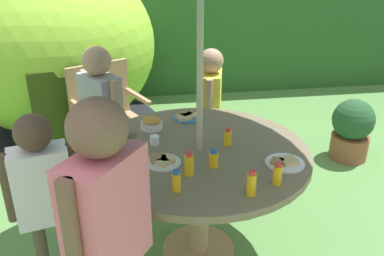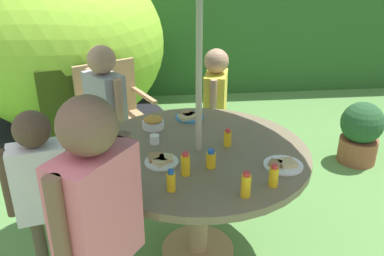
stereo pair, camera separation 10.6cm
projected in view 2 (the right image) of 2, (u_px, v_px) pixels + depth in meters
name	position (u px, v px, depth m)	size (l,w,h in m)	color
ground_plane	(198.00, 252.00, 2.75)	(10.00, 10.00, 0.02)	#548442
hedge_backdrop	(170.00, 19.00, 5.35)	(9.00, 0.70, 1.83)	#285623
garden_table	(198.00, 168.00, 2.48)	(1.30, 1.30, 0.75)	tan
wooden_chair	(113.00, 111.00, 3.54)	(0.69, 0.65, 0.93)	tan
dome_tent	(64.00, 46.00, 4.21)	(2.49, 2.49, 1.78)	#8CC633
potted_plant	(361.00, 132.00, 3.72)	(0.37, 0.37, 0.57)	brown
child_in_yellow_shirt	(215.00, 99.00, 3.29)	(0.23, 0.37, 1.12)	#3F3F47
child_in_grey_shirt	(106.00, 104.00, 3.05)	(0.33, 0.35, 1.20)	#3F3F47
child_in_white_shirt	(41.00, 182.00, 2.19)	(0.37, 0.22, 1.11)	brown
child_in_pink_shirt	(97.00, 211.00, 1.69)	(0.36, 0.40, 1.37)	navy
snack_bowl	(153.00, 123.00, 2.69)	(0.14, 0.14, 0.08)	white
plate_back_edge	(189.00, 116.00, 2.84)	(0.19, 0.19, 0.03)	#338CD8
plate_near_left	(161.00, 160.00, 2.28)	(0.19, 0.19, 0.03)	white
plate_mid_right	(283.00, 164.00, 2.25)	(0.21, 0.21, 0.03)	white
juice_bottle_near_right	(274.00, 176.00, 2.05)	(0.05, 0.05, 0.12)	yellow
juice_bottle_far_left	(185.00, 164.00, 2.15)	(0.05, 0.05, 0.13)	yellow
juice_bottle_far_right	(246.00, 185.00, 1.97)	(0.05, 0.05, 0.13)	yellow
juice_bottle_center_front	(171.00, 181.00, 2.01)	(0.04, 0.04, 0.11)	yellow
juice_bottle_center_back	(211.00, 159.00, 2.22)	(0.05, 0.05, 0.10)	yellow
juice_bottle_mid_left	(107.00, 135.00, 2.48)	(0.05, 0.05, 0.12)	yellow
juice_bottle_front_edge	(227.00, 138.00, 2.45)	(0.05, 0.05, 0.11)	yellow
cup_near	(128.00, 186.00, 2.01)	(0.06, 0.06, 0.06)	white
cup_far	(155.00, 139.00, 2.49)	(0.06, 0.06, 0.06)	white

